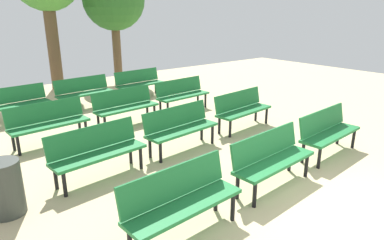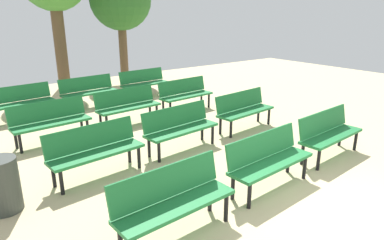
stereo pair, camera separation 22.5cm
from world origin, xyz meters
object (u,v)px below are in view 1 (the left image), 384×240
trash_bin (5,188)px  bench_r0_c2 (328,130)px  bench_r1_c1 (180,126)px  bench_r2_c1 (125,105)px  bench_r3_c1 (84,91)px  bench_r1_c0 (97,149)px  bench_r3_c2 (139,82)px  tree_1 (114,0)px  bench_r0_c0 (181,198)px  bench_r2_c0 (48,121)px  bench_r0_c1 (271,157)px  bench_r2_c2 (182,93)px  bench_r3_c0 (15,102)px  bench_r1_c2 (242,108)px

trash_bin → bench_r0_c2: bearing=-16.7°
bench_r1_c1 → trash_bin: 3.28m
bench_r2_c1 → bench_r3_c1: bearing=91.9°
bench_r1_c0 → bench_r1_c1: size_ratio=1.00×
bench_r3_c1 → bench_r3_c2: 1.90m
bench_r2_c1 → trash_bin: 4.04m
bench_r1_c1 → tree_1: size_ratio=0.38×
bench_r0_c0 → trash_bin: bench_r0_c0 is taller
bench_r2_c0 → bench_r0_c1: bearing=-65.9°
bench_r1_c0 → bench_r2_c2: same height
bench_r2_c1 → trash_bin: (-3.17, -2.50, -0.11)m
bench_r0_c0 → bench_r3_c0: size_ratio=0.99×
bench_r1_c1 → trash_bin: (-3.26, -0.37, -0.11)m
bench_r0_c2 → bench_r2_c0: (-4.04, 3.96, 0.00)m
bench_r2_c0 → tree_1: tree_1 is taller
bench_r0_c2 → bench_r3_c1: (-2.37, 6.21, 0.00)m
bench_r0_c0 → bench_r2_c1: size_ratio=1.00×
bench_r3_c1 → tree_1: 4.80m
bench_r1_c0 → bench_r3_c1: same height
bench_r3_c1 → bench_r0_c2: bearing=-74.1°
bench_r0_c0 → bench_r3_c2: 7.34m
bench_r2_c2 → tree_1: size_ratio=0.38×
bench_r3_c0 → tree_1: tree_1 is taller
bench_r2_c1 → bench_r2_c2: (1.84, 0.13, 0.00)m
bench_r0_c1 → bench_r0_c2: size_ratio=1.00×
bench_r0_c0 → tree_1: size_ratio=0.38×
bench_r0_c0 → bench_r3_c1: size_ratio=0.99×
bench_r1_c2 → tree_1: (0.41, 7.15, 2.57)m
bench_r1_c2 → trash_bin: size_ratio=2.09×
bench_r2_c0 → bench_r3_c2: size_ratio=1.00×
bench_r1_c1 → bench_r3_c2: (1.61, 4.35, 0.00)m
bench_r1_c0 → bench_r1_c2: (3.76, 0.27, 0.00)m
bench_r0_c2 → bench_r1_c2: 2.14m
bench_r2_c0 → bench_r3_c2: (3.57, 2.37, 0.00)m
bench_r1_c2 → tree_1: size_ratio=0.38×
bench_r3_c2 → bench_r3_c1: bearing=179.7°
bench_r0_c2 → bench_r3_c0: (-4.22, 6.05, 0.00)m
bench_r0_c0 → bench_r1_c2: 4.32m
bench_r3_c1 → bench_r1_c1: bearing=-91.1°
bench_r1_c1 → bench_r3_c0: (-2.13, 4.07, 0.00)m
bench_r1_c0 → bench_r2_c2: bearing=28.6°
bench_r1_c2 → bench_r0_c2: bearing=-91.8°
bench_r1_c1 → tree_1: 8.10m
bench_r1_c1 → bench_r3_c2: bearing=64.8°
bench_r0_c0 → bench_r2_c0: same height
bench_r0_c1 → bench_r1_c1: same height
bench_r1_c2 → bench_r2_c1: (-2.04, 1.97, 0.00)m
bench_r1_c1 → bench_r2_c0: 2.79m
bench_r2_c2 → bench_r0_c1: bearing=-113.2°
bench_r2_c1 → trash_bin: bench_r2_c1 is taller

